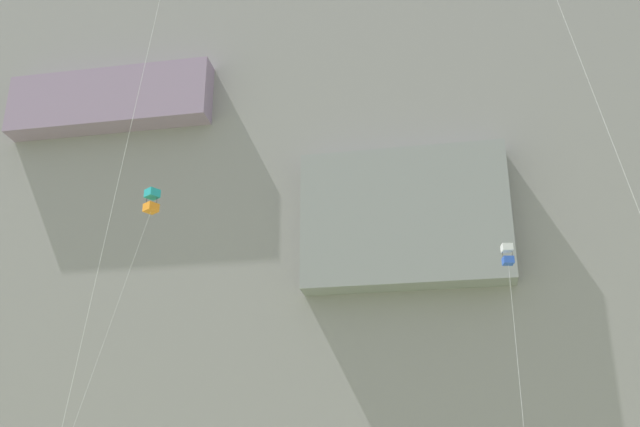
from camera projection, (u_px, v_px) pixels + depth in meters
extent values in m
cube|color=gray|center=(415.00, 216.00, 66.43)|extent=(180.00, 26.73, 56.58)
cube|color=gray|center=(114.00, 106.00, 60.05)|extent=(16.17, 3.70, 4.85)
cube|color=gray|center=(406.00, 223.00, 52.12)|extent=(13.87, 3.68, 9.67)
cube|color=white|center=(507.00, 248.00, 41.83)|extent=(0.67, 0.67, 0.40)
cube|color=blue|center=(508.00, 261.00, 41.55)|extent=(0.67, 0.67, 0.40)
cylinder|color=black|center=(512.00, 254.00, 41.65)|extent=(0.02, 0.02, 1.07)
cylinder|color=black|center=(503.00, 255.00, 41.73)|extent=(0.02, 0.02, 1.07)
cylinder|color=silver|center=(522.00, 412.00, 35.70)|extent=(0.50, 5.99, 16.44)
cylinder|color=silver|center=(107.00, 228.00, 25.53)|extent=(2.23, 1.36, 25.04)
cube|color=teal|center=(152.00, 194.00, 44.79)|extent=(0.97, 0.97, 0.49)
cube|color=orange|center=(151.00, 208.00, 44.45)|extent=(0.97, 0.97, 0.49)
cylinder|color=black|center=(157.00, 200.00, 44.57)|extent=(0.02, 0.02, 1.32)
cylinder|color=black|center=(147.00, 201.00, 44.67)|extent=(0.02, 0.02, 1.32)
cylinder|color=silver|center=(90.00, 381.00, 38.66)|extent=(2.85, 4.72, 20.16)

